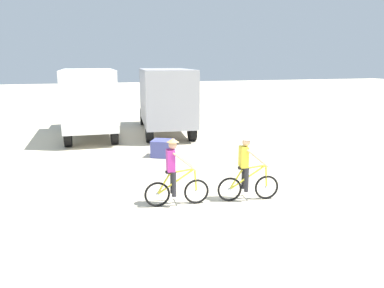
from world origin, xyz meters
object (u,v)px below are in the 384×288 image
object	(u,v)px
box_truck_grey_hauler	(165,98)
cyclist_cowboy_hat	(247,171)
cyclist_orange_shirt	(175,175)
supply_crate	(163,148)
box_truck_white_box	(90,99)

from	to	relation	value
box_truck_grey_hauler	cyclist_cowboy_hat	xyz separation A→B (m)	(-0.16, -10.26, -1.03)
cyclist_orange_shirt	supply_crate	size ratio (longest dim) A/B	2.21
box_truck_white_box	supply_crate	world-z (taller)	box_truck_white_box
box_truck_white_box	cyclist_orange_shirt	distance (m)	10.52
cyclist_cowboy_hat	box_truck_white_box	bearing A→B (deg)	109.10
cyclist_orange_shirt	supply_crate	bearing A→B (deg)	80.59
box_truck_white_box	cyclist_orange_shirt	bearing A→B (deg)	-80.64
cyclist_cowboy_hat	supply_crate	distance (m)	5.48
box_truck_white_box	supply_crate	bearing A→B (deg)	-63.91
box_truck_white_box	cyclist_orange_shirt	xyz separation A→B (m)	(1.70, -10.33, -1.03)
box_truck_white_box	cyclist_cowboy_hat	world-z (taller)	box_truck_white_box
box_truck_grey_hauler	supply_crate	bearing A→B (deg)	-104.41
cyclist_cowboy_hat	supply_crate	xyz separation A→B (m)	(-1.10, 5.35, -0.51)
cyclist_orange_shirt	cyclist_cowboy_hat	xyz separation A→B (m)	(1.95, -0.23, 0.00)
box_truck_white_box	cyclist_orange_shirt	size ratio (longest dim) A/B	3.75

